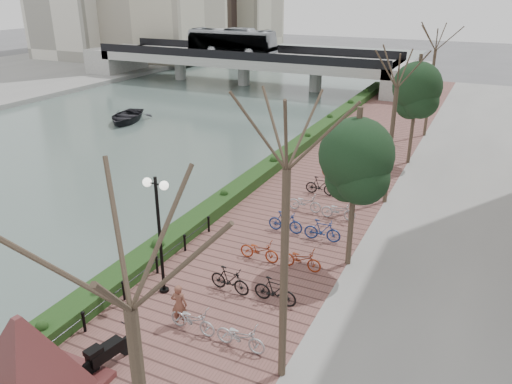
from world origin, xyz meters
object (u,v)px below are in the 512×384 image
Objects in this scene: lamppost at (158,210)px; boat at (126,116)px; granite_monument at (25,357)px; motorcycle at (108,351)px; pedestrian at (179,305)px.

lamppost reaches higher than boat.
granite_monument is at bearing -92.72° from lamppost.
motorcycle is 0.35× the size of boat.
pedestrian is at bearing 84.87° from motorcycle.
lamppost is 0.92× the size of boat.
granite_monument is 1.02× the size of boat.
boat is at bearing 131.96° from lamppost.
pedestrian reaches higher than motorcycle.
granite_monument reaches higher than pedestrian.
pedestrian is at bearing -64.79° from boat.
motorcycle is (0.86, -3.98, -2.77)m from lamppost.
boat is at bearing 139.57° from motorcycle.
lamppost is 3.01× the size of pedestrian.
motorcycle reaches higher than boat.
granite_monument is at bearing -110.12° from motorcycle.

